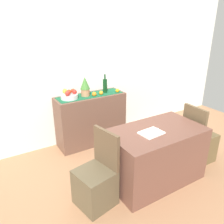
% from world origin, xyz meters
% --- Properties ---
extents(ground_plane, '(6.40, 6.40, 0.02)m').
position_xyz_m(ground_plane, '(0.00, 0.00, -0.01)').
color(ground_plane, '#A47450').
rests_on(ground_plane, ground).
extents(room_wall_rear, '(6.40, 0.06, 2.70)m').
position_xyz_m(room_wall_rear, '(0.00, 1.18, 1.35)').
color(room_wall_rear, silver).
rests_on(room_wall_rear, ground).
extents(sideboard_console, '(1.17, 0.42, 0.87)m').
position_xyz_m(sideboard_console, '(-0.10, 0.92, 0.44)').
color(sideboard_console, brown).
rests_on(sideboard_console, ground).
extents(table_runner, '(1.10, 0.32, 0.01)m').
position_xyz_m(table_runner, '(-0.10, 0.92, 0.88)').
color(table_runner, '#175736').
rests_on(table_runner, sideboard_console).
extents(fruit_bowl, '(0.27, 0.27, 0.07)m').
position_xyz_m(fruit_bowl, '(-0.46, 0.92, 0.92)').
color(fruit_bowl, silver).
rests_on(fruit_bowl, table_runner).
extents(apple_left, '(0.07, 0.07, 0.07)m').
position_xyz_m(apple_left, '(-0.38, 0.88, 0.99)').
color(apple_left, red).
rests_on(apple_left, fruit_bowl).
extents(apple_front, '(0.07, 0.07, 0.07)m').
position_xyz_m(apple_front, '(-0.45, 0.93, 0.99)').
color(apple_front, red).
rests_on(apple_front, fruit_bowl).
extents(apple_right, '(0.08, 0.08, 0.08)m').
position_xyz_m(apple_right, '(-0.51, 0.85, 0.99)').
color(apple_right, red).
rests_on(apple_right, fruit_bowl).
extents(apple_upper, '(0.07, 0.07, 0.07)m').
position_xyz_m(apple_upper, '(-0.38, 0.96, 0.99)').
color(apple_upper, '#B32D17').
rests_on(apple_upper, fruit_bowl).
extents(apple_center, '(0.07, 0.07, 0.07)m').
position_xyz_m(apple_center, '(-0.50, 1.00, 0.99)').
color(apple_center, '#9AA92C').
rests_on(apple_center, fruit_bowl).
extents(wine_bottle, '(0.07, 0.07, 0.32)m').
position_xyz_m(wine_bottle, '(0.19, 0.92, 1.00)').
color(wine_bottle, '#0F3718').
rests_on(wine_bottle, sideboard_console).
extents(potted_plant, '(0.15, 0.15, 0.32)m').
position_xyz_m(potted_plant, '(-0.18, 0.92, 1.04)').
color(potted_plant, '#B17B56').
rests_on(potted_plant, sideboard_console).
extents(orange_loose_end, '(0.06, 0.06, 0.06)m').
position_xyz_m(orange_loose_end, '(0.38, 0.82, 0.91)').
color(orange_loose_end, orange).
rests_on(orange_loose_end, sideboard_console).
extents(orange_loose_far, '(0.07, 0.07, 0.07)m').
position_xyz_m(orange_loose_far, '(-0.06, 0.84, 0.91)').
color(orange_loose_far, orange).
rests_on(orange_loose_far, sideboard_console).
extents(orange_loose_near_bowl, '(0.07, 0.07, 0.07)m').
position_xyz_m(orange_loose_near_bowl, '(0.07, 0.85, 0.91)').
color(orange_loose_near_bowl, orange).
rests_on(orange_loose_near_bowl, sideboard_console).
extents(dining_table, '(1.23, 0.72, 0.74)m').
position_xyz_m(dining_table, '(0.17, -0.43, 0.37)').
color(dining_table, brown).
rests_on(dining_table, ground).
extents(open_book, '(0.30, 0.23, 0.02)m').
position_xyz_m(open_book, '(0.04, -0.47, 0.75)').
color(open_book, white).
rests_on(open_book, dining_table).
extents(coffee_cup, '(0.07, 0.07, 0.09)m').
position_xyz_m(coffee_cup, '(0.05, -0.54, 0.79)').
color(coffee_cup, silver).
rests_on(coffee_cup, dining_table).
extents(chair_near_window, '(0.47, 0.47, 0.90)m').
position_xyz_m(chair_near_window, '(-0.71, -0.42, 0.27)').
color(chair_near_window, brown).
rests_on(chair_near_window, ground).
extents(chair_by_corner, '(0.41, 0.41, 0.90)m').
position_xyz_m(chair_by_corner, '(1.05, -0.43, 0.27)').
color(chair_by_corner, brown).
rests_on(chair_by_corner, ground).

